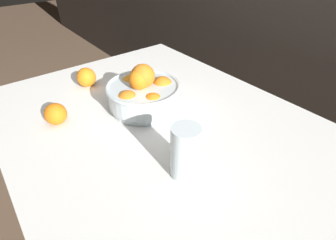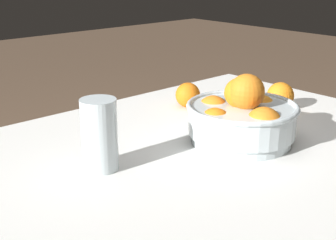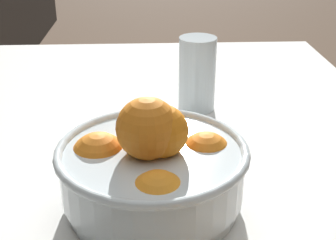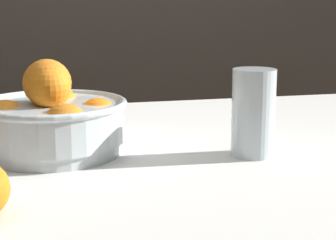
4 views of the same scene
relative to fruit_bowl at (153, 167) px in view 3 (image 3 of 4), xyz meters
The scene contains 3 objects.
dining_table 0.20m from the fruit_bowl, ahead, with size 1.29×0.90×0.71m.
fruit_bowl is the anchor object (origin of this frame).
juice_glass 0.33m from the fruit_bowl, 15.94° to the right, with size 0.07×0.07×0.15m.
Camera 3 is at (-0.68, 0.02, 1.09)m, focal length 50.00 mm.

